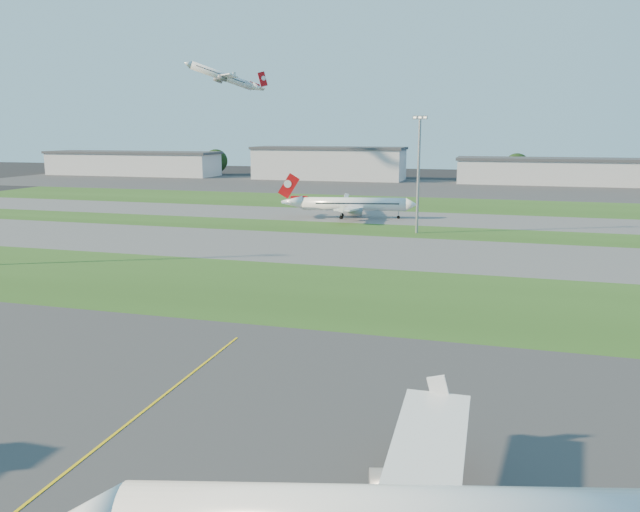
% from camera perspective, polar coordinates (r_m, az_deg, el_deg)
% --- Properties ---
extents(grass_strip_a, '(300.00, 34.00, 0.01)m').
position_cam_1_polar(grass_strip_a, '(91.61, -5.02, -2.93)').
color(grass_strip_a, '#264517').
rests_on(grass_strip_a, ground).
extents(taxiway_a, '(300.00, 32.00, 0.01)m').
position_cam_1_polar(taxiway_a, '(122.27, 0.47, 0.74)').
color(taxiway_a, '#515154').
rests_on(taxiway_a, ground).
extents(grass_strip_b, '(300.00, 18.00, 0.01)m').
position_cam_1_polar(grass_strip_b, '(146.18, 3.07, 2.48)').
color(grass_strip_b, '#264517').
rests_on(grass_strip_b, ground).
extents(taxiway_b, '(300.00, 26.00, 0.01)m').
position_cam_1_polar(taxiway_b, '(167.49, 4.75, 3.60)').
color(taxiway_b, '#515154').
rests_on(taxiway_b, ground).
extents(grass_strip_c, '(300.00, 40.00, 0.01)m').
position_cam_1_polar(grass_strip_c, '(199.73, 6.59, 4.82)').
color(grass_strip_c, '#264517').
rests_on(grass_strip_c, ground).
extents(apron_far, '(400.00, 80.00, 0.01)m').
position_cam_1_polar(apron_far, '(258.84, 8.77, 6.25)').
color(apron_far, '#333335').
rests_on(apron_far, ground).
extents(yellow_line, '(0.25, 60.00, 0.02)m').
position_cam_1_polar(yellow_line, '(46.73, -23.11, -18.50)').
color(yellow_line, gold).
rests_on(yellow_line, ground).
extents(airliner_taxiing, '(33.23, 27.93, 10.47)m').
position_cam_1_polar(airliner_taxiing, '(163.79, 2.99, 4.74)').
color(airliner_taxiing, white).
rests_on(airliner_taxiing, ground).
extents(airliner_departing, '(27.80, 24.13, 10.18)m').
position_cam_1_polar(airliner_departing, '(270.92, -8.88, 15.92)').
color(airliner_departing, white).
extents(light_mast_centre, '(3.20, 0.70, 25.80)m').
position_cam_1_polar(light_mast_centre, '(140.11, 9.00, 8.07)').
color(light_mast_centre, gray).
rests_on(light_mast_centre, ground).
extents(hangar_far_west, '(91.80, 23.00, 12.20)m').
position_cam_1_polar(hangar_far_west, '(339.21, -16.77, 8.13)').
color(hangar_far_west, '#A9ACB1').
rests_on(hangar_far_west, ground).
extents(hangar_west, '(71.40, 23.00, 15.20)m').
position_cam_1_polar(hangar_west, '(296.40, 0.80, 8.49)').
color(hangar_west, '#A9ACB1').
rests_on(hangar_west, ground).
extents(hangar_east, '(81.60, 23.00, 11.20)m').
position_cam_1_polar(hangar_east, '(287.31, 20.61, 7.28)').
color(hangar_east, '#A9ACB1').
rests_on(hangar_east, ground).
extents(tree_far_west, '(11.00, 11.00, 12.00)m').
position_cam_1_polar(tree_far_west, '(372.56, -20.95, 8.17)').
color(tree_far_west, black).
rests_on(tree_far_west, ground).
extents(tree_west, '(12.10, 12.10, 13.20)m').
position_cam_1_polar(tree_west, '(332.99, -9.50, 8.57)').
color(tree_west, black).
rests_on(tree_west, ground).
extents(tree_mid_west, '(9.90, 9.90, 10.80)m').
position_cam_1_polar(tree_mid_west, '(301.83, 5.99, 8.14)').
color(tree_mid_west, black).
rests_on(tree_mid_west, ground).
extents(tree_mid_east, '(11.55, 11.55, 12.60)m').
position_cam_1_polar(tree_mid_east, '(300.40, 17.54, 7.85)').
color(tree_mid_east, black).
rests_on(tree_mid_east, ground).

